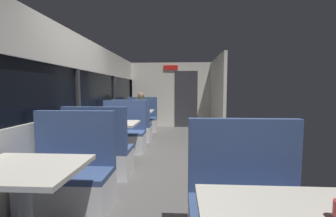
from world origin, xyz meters
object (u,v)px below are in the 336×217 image
Objects in this scene: bench_mid_window_facing_end at (100,156)px; bench_mid_window_facing_entry at (123,136)px; dining_table_near_window at (24,179)px; coffee_cup_secondary at (125,120)px; seated_passenger at (141,115)px; bench_far_window_facing_end at (132,129)px; dining_table_mid_window at (113,128)px; bench_near_window_facing_entry at (70,180)px; dining_table_far_window at (138,114)px; bench_far_window_facing_entry at (142,121)px; bench_front_aisle_facing_entry at (248,216)px.

bench_mid_window_facing_entry is at bearing 90.00° from bench_mid_window_facing_end.
dining_table_near_window is 10.00× the size of coffee_cup_secondary.
bench_mid_window_facing_end is at bearing -90.00° from seated_passenger.
bench_far_window_facing_end is (0.00, 3.95, -0.31)m from dining_table_near_window.
bench_far_window_facing_end is 12.22× the size of coffee_cup_secondary.
bench_mid_window_facing_entry is at bearing -90.00° from bench_far_window_facing_end.
dining_table_mid_window is at bearing 90.00° from dining_table_near_window.
bench_near_window_facing_entry is 0.87× the size of seated_passenger.
dining_table_far_window is (0.00, 4.65, 0.00)m from dining_table_near_window.
dining_table_mid_window is at bearing -90.00° from dining_table_far_window.
dining_table_mid_window is 0.82× the size of bench_mid_window_facing_end.
seated_passenger is (0.00, 2.95, -0.10)m from dining_table_mid_window.
bench_far_window_facing_entry is (0.00, 3.72, 0.00)m from bench_mid_window_facing_end.
dining_table_near_window is at bearing -90.00° from bench_mid_window_facing_entry.
seated_passenger reaches higher than bench_far_window_facing_entry.
seated_passenger is at bearing 90.00° from dining_table_mid_window.
dining_table_near_window is 4.65m from dining_table_far_window.
dining_table_near_window is 0.82× the size of bench_mid_window_facing_end.
bench_near_window_facing_entry reaches higher than dining_table_far_window.
bench_front_aisle_facing_entry reaches higher than dining_table_far_window.
bench_far_window_facing_end is 1.34m from seated_passenger.
bench_mid_window_facing_end is 3.66m from seated_passenger.
dining_table_near_window is 1.00× the size of dining_table_far_window.
dining_table_near_window is at bearing -90.00° from dining_table_mid_window.
coffee_cup_secondary is at bearing -84.70° from dining_table_far_window.
bench_far_window_facing_entry is (0.00, 2.33, 0.00)m from bench_mid_window_facing_entry.
coffee_cup_secondary is (0.21, 1.68, 0.46)m from bench_near_window_facing_entry.
dining_table_near_window is at bearing -90.00° from dining_table_far_window.
bench_front_aisle_facing_entry is at bearing -70.93° from seated_passenger.
dining_table_near_window is 0.71× the size of seated_passenger.
bench_mid_window_facing_entry and bench_far_window_facing_entry have the same top height.
seated_passenger is at bearing 94.16° from coffee_cup_secondary.
bench_mid_window_facing_end reaches higher than dining_table_near_window.
bench_far_window_facing_end is 1.00× the size of bench_front_aisle_facing_entry.
dining_table_mid_window is 10.00× the size of coffee_cup_secondary.
bench_far_window_facing_entry is 12.22× the size of coffee_cup_secondary.
bench_mid_window_facing_entry is at bearing 90.00° from dining_table_near_window.
dining_table_far_window is at bearing -90.00° from bench_far_window_facing_entry.
seated_passenger is at bearing 90.00° from dining_table_near_window.
bench_mid_window_facing_entry and bench_front_aisle_facing_entry have the same top height.
bench_near_window_facing_entry is 0.93m from bench_mid_window_facing_end.
dining_table_near_window is 1.66m from bench_mid_window_facing_end.
dining_table_near_window and dining_table_mid_window have the same top height.
bench_mid_window_facing_entry is (0.00, 0.70, -0.31)m from dining_table_mid_window.
dining_table_near_window is at bearing -90.00° from bench_far_window_facing_end.
dining_table_far_window is 0.77m from bench_far_window_facing_entry.
dining_table_near_window is 0.77m from bench_near_window_facing_entry.
coffee_cup_secondary is (0.21, -2.27, 0.15)m from dining_table_far_window.
seated_passenger is at bearing 90.00° from bench_mid_window_facing_entry.
dining_table_near_window is at bearing -90.00° from bench_near_window_facing_entry.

